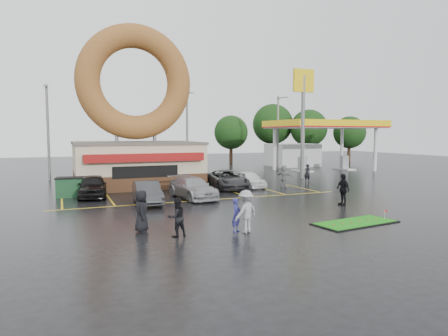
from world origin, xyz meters
name	(u,v)px	position (x,y,z in m)	size (l,w,h in m)	color
ground	(228,209)	(0.00, 0.00, 0.00)	(120.00, 120.00, 0.00)	black
donut_shop	(136,133)	(-3.00, 12.97, 4.46)	(10.20, 8.70, 13.50)	#472B19
gas_station	(310,139)	(20.00, 20.94, 3.70)	(12.30, 13.65, 5.90)	silver
shell_sign	(303,103)	(13.00, 12.00, 7.38)	(2.20, 0.36, 10.60)	slate
streetlight_left	(48,129)	(-10.00, 19.92, 4.78)	(0.40, 2.21, 9.00)	slate
streetlight_mid	(187,130)	(4.00, 20.92, 4.78)	(0.40, 2.21, 9.00)	slate
streetlight_right	(278,130)	(16.00, 21.92, 4.78)	(0.40, 2.21, 9.00)	slate
tree_far_a	(309,128)	(26.00, 30.00, 5.18)	(5.60, 5.60, 8.00)	#332114
tree_far_b	(349,132)	(32.00, 28.00, 4.53)	(4.90, 4.90, 7.00)	#332114
tree_far_c	(273,124)	(22.00, 34.00, 5.84)	(6.30, 6.30, 9.00)	#332114
tree_far_d	(231,132)	(14.00, 32.00, 4.53)	(4.90, 4.90, 7.00)	#332114
car_black	(93,186)	(-7.00, 7.60, 0.78)	(1.84, 4.58, 1.56)	black
car_dgrey	(147,193)	(-4.02, 3.50, 0.70)	(1.49, 4.27, 1.41)	#303033
car_silver	(193,188)	(-0.72, 4.46, 0.72)	(2.02, 4.97, 1.44)	#9A9B9F
car_grey	(227,179)	(3.29, 8.00, 0.73)	(2.42, 5.25, 1.46)	#2A2A2C
car_white	(249,179)	(5.25, 8.00, 0.66)	(1.57, 3.90, 1.33)	white
person_blue	(236,215)	(-1.76, -5.16, 0.77)	(0.56, 0.37, 1.54)	navy
person_blackjkt	(177,217)	(-4.45, -4.93, 0.84)	(0.82, 0.64, 1.68)	black
person_hoodie	(246,211)	(-1.41, -5.43, 0.96)	(1.24, 0.71, 1.91)	#959598
person_bystander	(141,211)	(-5.71, -3.58, 0.95)	(0.93, 0.60, 1.90)	black
person_cameraman	(343,189)	(7.04, -1.55, 0.98)	(1.15, 0.48, 1.96)	black
person_walker_near	(284,176)	(8.04, 7.09, 0.91)	(1.69, 0.54, 1.82)	gray
person_walker_far	(307,173)	(11.49, 8.87, 0.83)	(0.60, 0.40, 1.66)	black
dumpster	(70,188)	(-8.42, 8.27, 0.65)	(1.80, 1.20, 1.30)	#194124
putting_green	(355,223)	(4.38, -5.84, 0.03)	(4.52, 2.40, 0.54)	black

